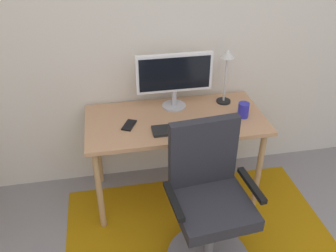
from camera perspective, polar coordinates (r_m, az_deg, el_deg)
The scene contains 10 objects.
wall_back at distance 2.74m, azimuth -0.36°, elevation 16.08°, with size 6.00×0.10×2.60m, color beige.
area_rug at distance 2.66m, azimuth 5.59°, elevation -18.62°, with size 1.87×1.50×0.01m, color #976408.
desk at distance 2.66m, azimuth 1.12°, elevation -0.21°, with size 1.29×0.63×0.71m.
monitor at distance 2.66m, azimuth 1.01°, elevation 7.93°, with size 0.56×0.18×0.42m.
keyboard at distance 2.49m, azimuth 2.44°, elevation -0.39°, with size 0.43×0.13×0.02m, color black.
computer_mouse at distance 2.55m, azimuth 8.84°, elevation 0.24°, with size 0.06×0.10×0.03m, color black.
coffee_cup at distance 2.67m, azimuth 11.73°, elevation 2.47°, with size 0.08×0.08×0.11m, color #28289E.
cell_phone at distance 2.55m, azimuth -6.10°, elevation 0.14°, with size 0.07×0.14×0.01m, color black.
desk_lamp at distance 2.74m, azimuth 9.18°, elevation 9.33°, with size 0.11×0.11×0.43m.
office_chair at distance 2.33m, azimuth 6.34°, elevation -13.32°, with size 0.55×0.54×0.99m.
Camera 1 is at (-0.47, -0.39, 2.06)m, focal length 38.89 mm.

